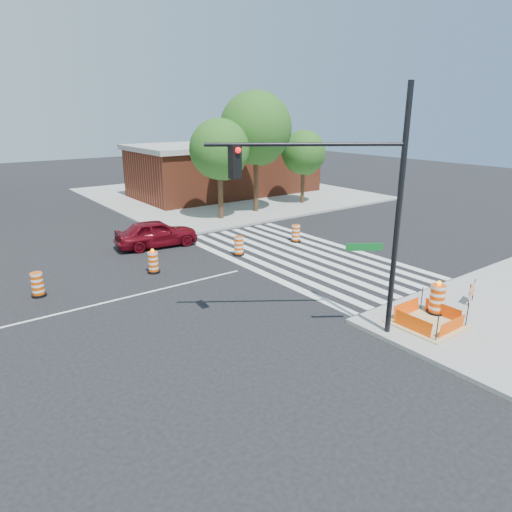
# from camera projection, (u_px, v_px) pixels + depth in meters

# --- Properties ---
(ground) EXTENTS (120.00, 120.00, 0.00)m
(ground) POSITION_uv_depth(u_px,v_px,m) (90.00, 306.00, 17.92)
(ground) COLOR black
(ground) RESTS_ON ground
(sidewalk_ne) EXTENTS (22.00, 22.00, 0.15)m
(sidewalk_ne) POSITION_uv_depth(u_px,v_px,m) (226.00, 194.00, 41.88)
(sidewalk_ne) COLOR gray
(sidewalk_ne) RESTS_ON ground
(crosswalk_east) EXTENTS (6.75, 13.50, 0.01)m
(crosswalk_east) POSITION_uv_depth(u_px,v_px,m) (299.00, 256.00, 24.12)
(crosswalk_east) COLOR silver
(crosswalk_east) RESTS_ON ground
(lane_centerline) EXTENTS (14.00, 0.12, 0.01)m
(lane_centerline) POSITION_uv_depth(u_px,v_px,m) (90.00, 306.00, 17.92)
(lane_centerline) COLOR silver
(lane_centerline) RESTS_ON ground
(excavation_pit) EXTENTS (2.20, 2.20, 0.90)m
(excavation_pit) POSITION_uv_depth(u_px,v_px,m) (428.00, 322.00, 16.05)
(excavation_pit) COLOR tan
(excavation_pit) RESTS_ON ground
(brick_storefront) EXTENTS (16.50, 8.50, 4.60)m
(brick_storefront) POSITION_uv_depth(u_px,v_px,m) (226.00, 169.00, 41.20)
(brick_storefront) COLOR brown
(brick_storefront) RESTS_ON ground
(red_coupe) EXTENTS (4.76, 2.41, 1.55)m
(red_coupe) POSITION_uv_depth(u_px,v_px,m) (156.00, 233.00, 25.62)
(red_coupe) COLOR #5F0812
(red_coupe) RESTS_ON ground
(signal_pole_se) EXTENTS (5.10, 3.53, 8.03)m
(signal_pole_se) POSITION_uv_depth(u_px,v_px,m) (347.00, 193.00, 14.06)
(signal_pole_se) COLOR black
(signal_pole_se) RESTS_ON ground
(pit_drum) EXTENTS (0.67, 0.67, 1.31)m
(pit_drum) POSITION_uv_depth(u_px,v_px,m) (437.00, 300.00, 16.73)
(pit_drum) COLOR black
(pit_drum) RESTS_ON ground
(barricade) EXTENTS (0.74, 0.25, 0.90)m
(barricade) POSITION_uv_depth(u_px,v_px,m) (472.00, 291.00, 17.73)
(barricade) COLOR #E14904
(barricade) RESTS_ON ground
(tree_north_c) EXTENTS (4.07, 4.07, 6.92)m
(tree_north_c) POSITION_uv_depth(u_px,v_px,m) (220.00, 153.00, 30.74)
(tree_north_c) COLOR #382314
(tree_north_c) RESTS_ON ground
(tree_north_d) EXTENTS (5.16, 5.16, 8.77)m
(tree_north_d) POSITION_uv_depth(u_px,v_px,m) (256.00, 132.00, 32.64)
(tree_north_d) COLOR #382314
(tree_north_d) RESTS_ON ground
(tree_north_e) EXTENTS (3.50, 3.50, 5.95)m
(tree_north_e) POSITION_uv_depth(u_px,v_px,m) (304.00, 155.00, 36.30)
(tree_north_e) COLOR #382314
(tree_north_e) RESTS_ON ground
(median_drum_2) EXTENTS (0.60, 0.60, 1.02)m
(median_drum_2) POSITION_uv_depth(u_px,v_px,m) (38.00, 285.00, 18.77)
(median_drum_2) COLOR black
(median_drum_2) RESTS_ON ground
(median_drum_3) EXTENTS (0.60, 0.60, 1.18)m
(median_drum_3) POSITION_uv_depth(u_px,v_px,m) (153.00, 263.00, 21.52)
(median_drum_3) COLOR black
(median_drum_3) RESTS_ON ground
(median_drum_4) EXTENTS (0.60, 0.60, 1.02)m
(median_drum_4) POSITION_uv_depth(u_px,v_px,m) (239.00, 246.00, 24.15)
(median_drum_4) COLOR black
(median_drum_4) RESTS_ON ground
(median_drum_5) EXTENTS (0.60, 0.60, 1.02)m
(median_drum_5) POSITION_uv_depth(u_px,v_px,m) (296.00, 234.00, 26.60)
(median_drum_5) COLOR black
(median_drum_5) RESTS_ON ground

